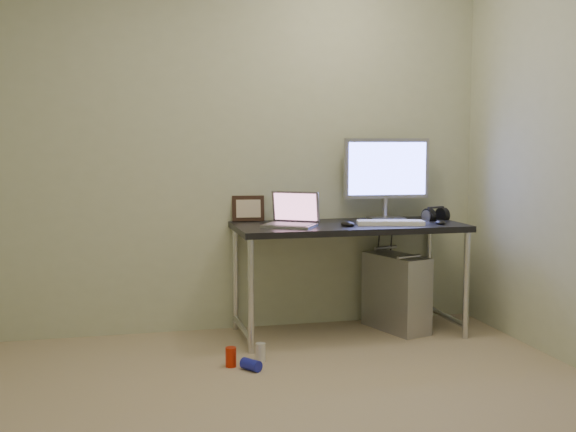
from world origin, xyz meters
The scene contains 17 objects.
floor centered at (0.00, 0.00, 0.00)m, with size 3.50×3.50×0.00m, color tan.
wall_back centered at (0.00, 1.75, 1.25)m, with size 3.50×0.02×2.50m, color beige.
desk centered at (0.71, 1.42, 0.67)m, with size 1.52×0.66×0.75m.
tower_computer centered at (1.07, 1.44, 0.26)m, with size 0.36×0.54×0.56m.
cable_a centered at (1.02, 1.70, 0.40)m, with size 0.01×0.01×0.70m, color black.
cable_b centered at (1.11, 1.68, 0.38)m, with size 0.01×0.01×0.72m, color black.
can_red centered at (-0.17, 0.89, 0.06)m, with size 0.06×0.06×0.11m, color red.
can_white centered at (0.02, 0.96, 0.05)m, with size 0.06×0.06×0.11m, color silver.
can_blue centered at (-0.07, 0.80, 0.03)m, with size 0.07×0.07×0.12m, color #1C21AD.
laptop centered at (0.31, 1.38, 0.80)m, with size 0.41×0.39×0.22m.
monitor centered at (1.05, 1.60, 1.08)m, with size 0.61×0.19×0.57m.
keyboard centered at (0.96, 1.30, 0.76)m, with size 0.44×0.14×0.03m, color white.
mouse_right centered at (1.29, 1.26, 0.77)m, with size 0.06×0.10×0.04m, color black.
mouse_left centered at (0.66, 1.30, 0.77)m, with size 0.08×0.12×0.04m, color black.
headphones centered at (1.37, 1.49, 0.78)m, with size 0.21×0.12×0.12m.
picture_frame centered at (0.09, 1.73, 0.84)m, with size 0.22×0.03×0.18m, color black.
webcam centered at (0.30, 1.66, 0.85)m, with size 0.05×0.04×0.13m.
Camera 1 is at (-0.80, -3.13, 1.30)m, focal length 45.00 mm.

